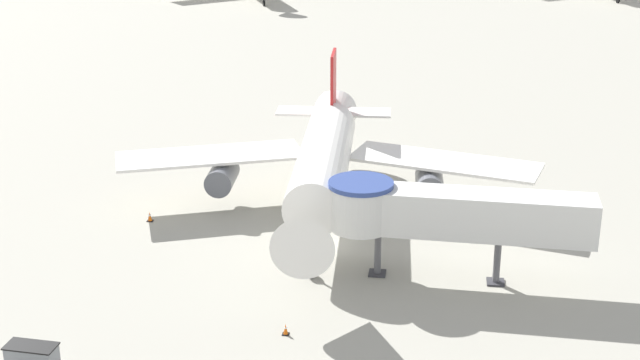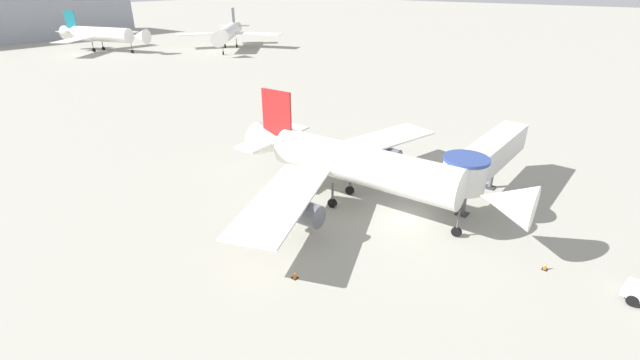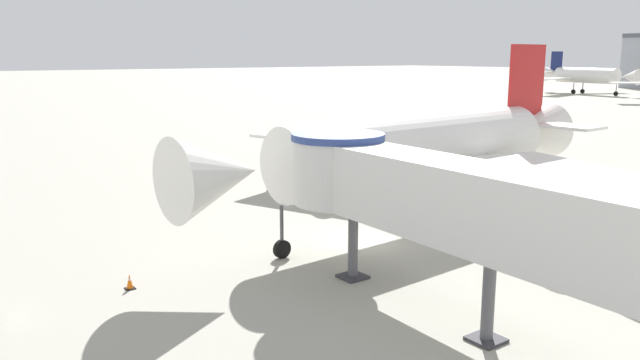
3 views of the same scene
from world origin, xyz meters
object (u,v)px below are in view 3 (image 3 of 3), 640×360
traffic_cone_port_wing (270,187)px  traffic_cone_starboard_wing (626,286)px  traffic_cone_near_nose (130,282)px  background_jet_navy_tail (585,75)px  jet_bridge (416,191)px  main_airplane (426,149)px

traffic_cone_port_wing → traffic_cone_starboard_wing: bearing=3.4°
traffic_cone_near_nose → background_jet_navy_tail: bearing=114.5°
traffic_cone_near_nose → jet_bridge: bearing=44.7°
traffic_cone_near_nose → main_airplane: bearing=90.6°
main_airplane → traffic_cone_starboard_wing: bearing=-8.6°
traffic_cone_near_nose → traffic_cone_port_wing: bearing=130.7°
jet_bridge → traffic_cone_port_wing: bearing=164.4°
main_airplane → background_jet_navy_tail: size_ratio=1.09×
main_airplane → jet_bridge: bearing=-50.8°
jet_bridge → background_jet_navy_tail: (-71.18, 129.96, 0.02)m
main_airplane → traffic_cone_near_nose: bearing=-92.6°
traffic_cone_port_wing → background_jet_navy_tail: background_jet_navy_tail is taller
jet_bridge → traffic_cone_near_nose: bearing=-133.5°
main_airplane → jet_bridge: main_airplane is taller
traffic_cone_port_wing → background_jet_navy_tail: bearing=112.1°
traffic_cone_starboard_wing → traffic_cone_near_nose: bearing=-127.5°
traffic_cone_port_wing → traffic_cone_near_nose: (12.74, -14.83, -0.03)m
jet_bridge → background_jet_navy_tail: 148.17m
main_airplane → traffic_cone_port_wing: bearing=-170.9°
main_airplane → background_jet_navy_tail: background_jet_navy_tail is taller
main_airplane → traffic_cone_port_wing: (-12.56, -2.73, -3.99)m
background_jet_navy_tail → traffic_cone_near_nose: bearing=-148.4°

